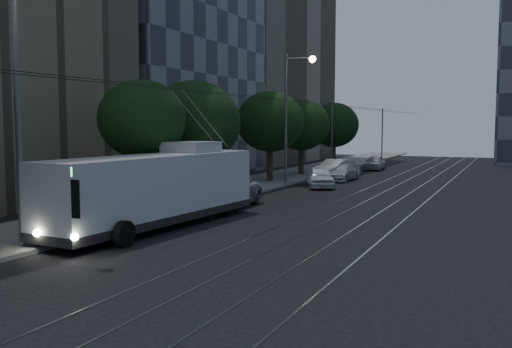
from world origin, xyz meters
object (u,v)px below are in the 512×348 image
object	(u,v)px
pickup_silver	(220,192)
streetlamp_near	(26,81)
car_white_a	(320,177)
car_white_d	(375,163)
trolleybus	(158,189)
car_white_b	(341,172)
car_white_c	(335,170)
streetlamp_far	(291,106)

from	to	relation	value
pickup_silver	streetlamp_near	size ratio (longest dim) A/B	0.62
pickup_silver	streetlamp_near	bearing A→B (deg)	-99.60
car_white_a	car_white_d	size ratio (longest dim) A/B	1.05
trolleybus	car_white_b	world-z (taller)	trolleybus
trolleybus	streetlamp_near	size ratio (longest dim) A/B	1.25
trolleybus	car_white_a	distance (m)	16.79
trolleybus	car_white_b	distance (m)	21.77
trolleybus	car_white_c	size ratio (longest dim) A/B	2.47
car_white_c	streetlamp_far	size ratio (longest dim) A/B	0.52
pickup_silver	streetlamp_far	distance (m)	12.02
streetlamp_near	streetlamp_far	world-z (taller)	streetlamp_near
car_white_a	streetlamp_near	world-z (taller)	streetlamp_near
car_white_c	car_white_d	bearing A→B (deg)	102.77
trolleybus	car_white_a	size ratio (longest dim) A/B	2.80
trolleybus	car_white_d	world-z (taller)	trolleybus
streetlamp_near	streetlamp_far	size ratio (longest dim) A/B	1.03
streetlamp_near	car_white_d	bearing A→B (deg)	85.96
trolleybus	car_white_d	bearing A→B (deg)	92.14
streetlamp_far	car_white_b	bearing A→B (deg)	67.29
car_white_a	car_white_c	world-z (taller)	car_white_c
trolleybus	car_white_c	xyz separation A→B (m)	(0.77, 22.29, -0.81)
streetlamp_near	streetlamp_far	xyz separation A→B (m)	(0.60, 22.25, -0.17)
car_white_b	car_white_d	size ratio (longest dim) A/B	1.09
pickup_silver	trolleybus	bearing A→B (deg)	-91.98
car_white_b	car_white_c	distance (m)	0.84
car_white_b	car_white_c	xyz separation A→B (m)	(-0.59, 0.58, 0.15)
pickup_silver	streetlamp_near	xyz separation A→B (m)	(-1.10, -11.16, 4.79)
streetlamp_far	car_white_d	bearing A→B (deg)	82.47
streetlamp_far	trolleybus	bearing A→B (deg)	-87.61
streetlamp_near	pickup_silver	bearing A→B (deg)	84.38
pickup_silver	streetlamp_far	world-z (taller)	streetlamp_far
pickup_silver	car_white_b	bearing A→B (deg)	80.47
car_white_a	streetlamp_far	size ratio (longest dim) A/B	0.46
car_white_a	car_white_d	distance (m)	16.00
car_white_b	streetlamp_near	bearing A→B (deg)	-94.25
streetlamp_far	streetlamp_near	bearing A→B (deg)	-91.53
car_white_c	pickup_silver	bearing A→B (deg)	-77.07
car_white_b	car_white_d	xyz separation A→B (m)	(0.05, 11.00, 0.05)
streetlamp_far	pickup_silver	bearing A→B (deg)	-87.41
trolleybus	streetlamp_near	world-z (taller)	streetlamp_near
streetlamp_far	car_white_c	bearing A→B (deg)	75.04
car_white_d	streetlamp_far	size ratio (longest dim) A/B	0.44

